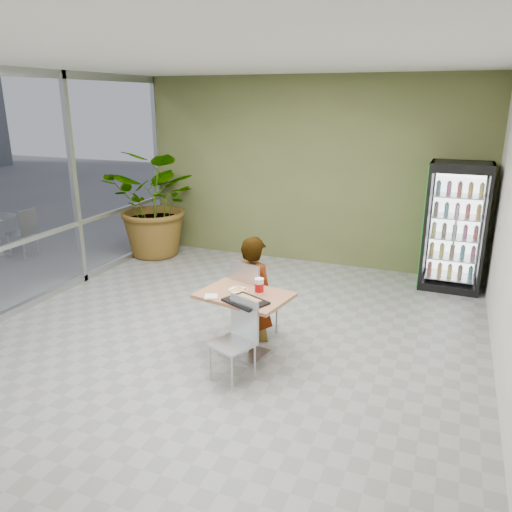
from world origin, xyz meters
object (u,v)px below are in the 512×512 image
(cafeteria_tray, at_px, (246,301))
(beverage_fridge, at_px, (455,227))
(seated_woman, at_px, (254,299))
(chair_near, at_px, (238,333))
(potted_plant, at_px, (158,203))
(chair_far, at_px, (250,293))
(soda_cup, at_px, (259,287))
(dining_table, at_px, (244,312))

(cafeteria_tray, relative_size, beverage_fridge, 0.23)
(seated_woman, bearing_deg, cafeteria_tray, 121.63)
(beverage_fridge, bearing_deg, cafeteria_tray, -119.37)
(chair_near, distance_m, potted_plant, 4.62)
(chair_far, height_order, seated_woman, seated_woman)
(cafeteria_tray, height_order, beverage_fridge, beverage_fridge)
(chair_near, xyz_separation_m, cafeteria_tray, (-0.02, 0.23, 0.26))
(soda_cup, height_order, beverage_fridge, beverage_fridge)
(seated_woman, height_order, potted_plant, potted_plant)
(cafeteria_tray, bearing_deg, potted_plant, 134.16)
(soda_cup, xyz_separation_m, potted_plant, (-3.13, 2.90, 0.15))
(dining_table, xyz_separation_m, chair_far, (-0.11, 0.43, 0.04))
(soda_cup, distance_m, cafeteria_tray, 0.29)
(chair_near, bearing_deg, soda_cup, 107.88)
(chair_near, distance_m, seated_woman, 0.96)
(chair_near, relative_size, beverage_fridge, 0.45)
(chair_near, height_order, cafeteria_tray, chair_near)
(dining_table, distance_m, cafeteria_tray, 0.34)
(dining_table, relative_size, potted_plant, 0.55)
(chair_far, bearing_deg, chair_near, 121.44)
(chair_far, distance_m, beverage_fridge, 3.54)
(seated_woman, bearing_deg, chair_far, 75.78)
(dining_table, relative_size, beverage_fridge, 0.56)
(dining_table, bearing_deg, soda_cup, 16.42)
(soda_cup, bearing_deg, dining_table, -163.58)
(chair_near, bearing_deg, cafeteria_tray, 115.52)
(chair_far, distance_m, potted_plant, 3.83)
(dining_table, height_order, seated_woman, seated_woman)
(soda_cup, bearing_deg, seated_woman, 118.77)
(soda_cup, height_order, potted_plant, potted_plant)
(seated_woman, relative_size, potted_plant, 0.80)
(chair_far, height_order, potted_plant, potted_plant)
(dining_table, bearing_deg, chair_near, -74.63)
(soda_cup, bearing_deg, chair_far, 124.86)
(dining_table, xyz_separation_m, seated_woman, (-0.08, 0.48, -0.05))
(soda_cup, bearing_deg, beverage_fridge, 58.06)
(dining_table, relative_size, seated_woman, 0.69)
(seated_woman, bearing_deg, dining_table, 116.09)
(seated_woman, bearing_deg, soda_cup, 135.33)
(chair_far, xyz_separation_m, cafeteria_tray, (0.22, -0.66, 0.18))
(dining_table, distance_m, seated_woman, 0.49)
(dining_table, xyz_separation_m, chair_near, (0.13, -0.46, -0.03))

